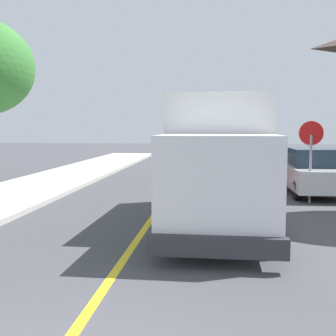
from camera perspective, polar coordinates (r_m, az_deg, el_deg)
The scene contains 6 objects.
centre_line_yellow at distance 13.59m, azimuth -0.96°, elevation -4.93°, with size 0.16×56.00×0.01m, color gold.
box_truck at distance 11.12m, azimuth 6.80°, elevation 1.86°, with size 2.53×7.22×3.20m.
parked_car_near at distance 17.60m, azimuth 7.95°, elevation -0.03°, with size 1.99×4.48×1.67m.
parked_car_mid at distance 24.52m, azimuth 8.19°, elevation 1.50°, with size 1.95×4.46×1.67m.
parked_van_across at distance 16.61m, azimuth 18.42°, elevation -0.58°, with size 1.88×4.43×1.67m.
stop_sign at distance 14.63m, azimuth 18.27°, elevation 2.83°, with size 0.80×0.10×2.65m.
Camera 1 is at (1.65, -3.27, 2.45)m, focal length 46.36 mm.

